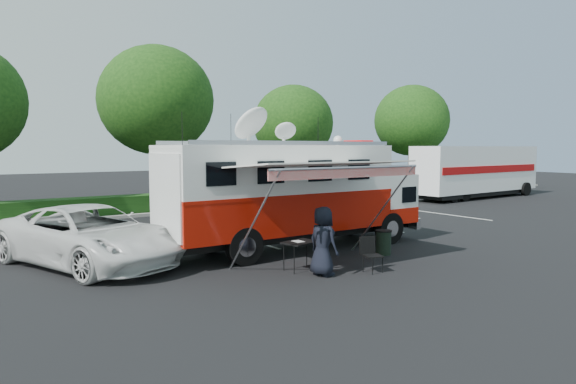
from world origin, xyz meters
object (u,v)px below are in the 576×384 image
object	(u,v)px
trash_bin	(383,242)
semi_trailer	(477,171)
white_suv	(90,265)
command_truck	(294,193)
folding_table	(301,243)

from	to	relation	value
trash_bin	semi_trailer	world-z (taller)	semi_trailer
white_suv	semi_trailer	xyz separation A→B (m)	(26.72, 6.02, 1.85)
command_truck	folding_table	bearing A→B (deg)	-121.92
folding_table	trash_bin	size ratio (longest dim) A/B	1.38
trash_bin	semi_trailer	distance (m)	21.03
command_truck	trash_bin	world-z (taller)	command_truck
white_suv	trash_bin	bearing A→B (deg)	-44.82
white_suv	trash_bin	world-z (taller)	white_suv
folding_table	semi_trailer	xyz separation A→B (m)	(22.01, 9.99, 1.07)
folding_table	trash_bin	xyz separation A→B (m)	(3.44, 0.22, -0.38)
folding_table	semi_trailer	bearing A→B (deg)	24.41
trash_bin	semi_trailer	size ratio (longest dim) A/B	0.07
folding_table	trash_bin	bearing A→B (deg)	3.66
command_truck	semi_trailer	size ratio (longest dim) A/B	0.82
trash_bin	semi_trailer	bearing A→B (deg)	27.75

